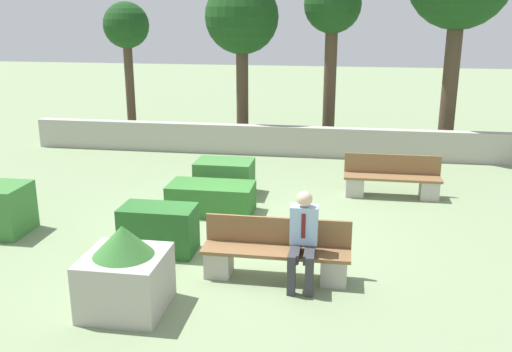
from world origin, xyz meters
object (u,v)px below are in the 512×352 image
object	(u,v)px
bench_left_side	(392,181)
person_seated_man	(303,235)
planter_corner_left	(125,272)
tree_center_right	(332,12)
bench_front	(276,256)
tree_leftmost	(126,30)
tree_center_left	(242,20)

from	to	relation	value
bench_left_side	person_seated_man	bearing A→B (deg)	-103.95
planter_corner_left	tree_center_right	bearing A→B (deg)	77.31
bench_front	planter_corner_left	world-z (taller)	planter_corner_left
person_seated_man	tree_center_right	world-z (taller)	tree_center_right
planter_corner_left	tree_leftmost	xyz separation A→B (m)	(-3.53, 9.47, 2.61)
bench_left_side	tree_leftmost	distance (m)	8.80
planter_corner_left	tree_leftmost	distance (m)	10.44
person_seated_man	tree_center_right	bearing A→B (deg)	89.86
bench_front	tree_center_left	xyz separation A→B (m)	(-2.01, 8.30, 3.08)
tree_center_right	bench_left_side	bearing A→B (deg)	-71.77
tree_leftmost	tree_center_right	world-z (taller)	tree_center_right
bench_left_side	tree_center_left	distance (m)	6.55
bench_front	person_seated_man	bearing A→B (deg)	-19.96
bench_front	tree_center_left	world-z (taller)	tree_center_left
bench_front	tree_leftmost	xyz separation A→B (m)	(-5.29, 8.28, 2.78)
planter_corner_left	tree_leftmost	size ratio (longest dim) A/B	0.29
bench_front	tree_leftmost	size ratio (longest dim) A/B	0.54
bench_front	tree_center_left	bearing A→B (deg)	103.59
bench_left_side	tree_center_right	size ratio (longest dim) A/B	0.42
bench_front	person_seated_man	distance (m)	0.57
bench_left_side	tree_leftmost	size ratio (longest dim) A/B	0.50
person_seated_man	planter_corner_left	bearing A→B (deg)	-153.89
planter_corner_left	tree_center_right	distance (m)	10.38
bench_left_side	tree_center_right	xyz separation A→B (m)	(-1.47, 4.45, 3.28)
planter_corner_left	tree_center_left	xyz separation A→B (m)	(-0.24, 9.50, 2.91)
planter_corner_left	tree_leftmost	bearing A→B (deg)	110.42
tree_center_left	tree_leftmost	bearing A→B (deg)	-179.64
bench_left_side	tree_center_left	bearing A→B (deg)	137.93
planter_corner_left	bench_front	bearing A→B (deg)	34.12
person_seated_man	bench_front	bearing A→B (deg)	160.04
bench_front	tree_center_left	size ratio (longest dim) A/B	0.47
bench_left_side	tree_center_left	xyz separation A→B (m)	(-3.88, 4.28, 3.09)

